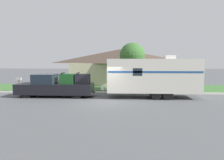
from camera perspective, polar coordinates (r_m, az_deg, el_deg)
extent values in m
plane|color=#515456|center=(15.94, -1.97, -5.63)|extent=(120.00, 120.00, 0.00)
cube|color=beige|center=(19.62, -1.00, -3.37)|extent=(80.00, 0.30, 0.14)
cube|color=#3D6B33|center=(23.23, -0.36, -2.16)|extent=(80.00, 7.00, 0.03)
cube|color=beige|center=(28.20, 2.23, 1.80)|extent=(11.93, 6.45, 2.63)
pyramid|color=#4C3D33|center=(28.15, 2.25, 6.27)|extent=(12.88, 6.97, 1.77)
cube|color=#4C3828|center=(25.03, 2.12, 0.75)|extent=(1.00, 0.06, 2.10)
cylinder|color=black|center=(18.58, -21.54, -3.05)|extent=(0.89, 0.28, 0.89)
cylinder|color=black|center=(19.99, -19.69, -2.43)|extent=(0.89, 0.28, 0.89)
cylinder|color=black|center=(17.29, -9.14, -3.35)|extent=(0.89, 0.28, 0.89)
cylinder|color=black|center=(18.79, -8.14, -2.65)|extent=(0.89, 0.28, 0.89)
cube|color=black|center=(18.99, -18.72, -2.13)|extent=(3.34, 1.91, 0.84)
cube|color=#19232D|center=(18.69, -17.09, 0.30)|extent=(1.74, 1.76, 0.78)
cube|color=black|center=(18.08, -9.59, -2.28)|extent=(2.84, 1.91, 0.84)
cube|color=#333333|center=(17.85, -4.92, -3.29)|extent=(0.12, 1.72, 0.20)
cube|color=#194C1E|center=(18.14, -11.55, 0.31)|extent=(1.15, 0.80, 0.80)
cube|color=black|center=(18.20, -12.70, 1.82)|extent=(0.10, 0.88, 0.08)
cube|color=black|center=(17.86, -7.67, 0.29)|extent=(1.15, 0.80, 0.80)
cube|color=black|center=(17.90, -8.85, 1.83)|extent=(0.10, 0.88, 0.08)
cylinder|color=black|center=(16.89, 11.52, -3.77)|extent=(0.78, 0.22, 0.78)
cylinder|color=black|center=(18.81, 10.65, -2.84)|extent=(0.78, 0.22, 0.78)
cylinder|color=black|center=(17.04, 14.40, -3.75)|extent=(0.78, 0.22, 0.78)
cylinder|color=black|center=(18.94, 13.24, -2.83)|extent=(0.78, 0.22, 0.78)
cube|color=beige|center=(17.68, 10.68, 1.20)|extent=(7.21, 2.24, 2.62)
cube|color=navy|center=(16.55, 11.21, 2.06)|extent=(7.06, 0.01, 0.14)
cube|color=#383838|center=(17.75, -2.69, -2.80)|extent=(1.02, 0.12, 0.10)
cylinder|color=silver|center=(17.71, -2.53, -2.06)|extent=(0.28, 0.28, 0.36)
cube|color=silver|center=(17.86, 14.91, 5.81)|extent=(0.80, 0.68, 0.28)
cube|color=#19232D|center=(16.42, 6.72, 2.09)|extent=(0.70, 0.01, 0.56)
cylinder|color=brown|center=(22.64, -23.12, -1.40)|extent=(0.09, 0.09, 1.10)
cube|color=#B2B2B2|center=(22.58, -23.18, 0.27)|extent=(0.48, 0.20, 0.22)
cylinder|color=brown|center=(21.46, 5.27, 0.58)|extent=(0.24, 0.24, 2.54)
sphere|color=#38662D|center=(21.39, 5.32, 6.43)|extent=(2.45, 2.45, 2.45)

